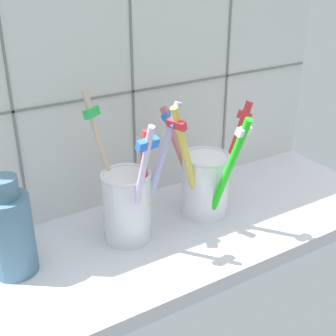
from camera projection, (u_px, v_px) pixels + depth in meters
The scene contains 5 objects.
counter_slab at pixel (176, 236), 61.36cm from camera, with size 64.00×22.00×2.00cm, color silver.
tile_wall_back at pixel (128, 57), 61.26cm from camera, with size 64.00×2.20×45.00cm.
toothbrush_cup_left at pixel (129, 200), 57.28cm from camera, with size 10.82×11.54×18.65cm.
toothbrush_cup_right at pixel (205, 179), 62.90cm from camera, with size 14.46×13.82×17.09cm.
ceramic_vase at pixel (10, 231), 51.10cm from camera, with size 5.03×5.03×11.93cm.
Camera 1 is at (-27.88, -43.18, 35.73)cm, focal length 49.65 mm.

